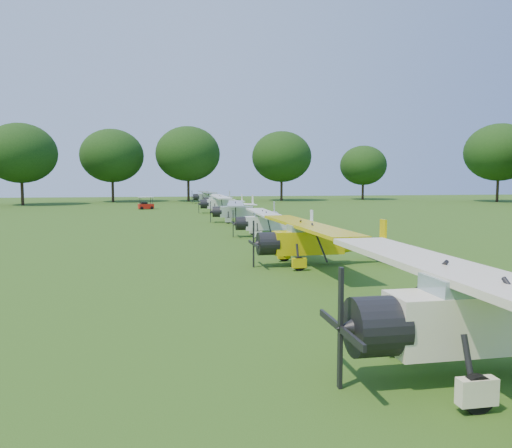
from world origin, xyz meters
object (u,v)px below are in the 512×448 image
at_px(aircraft_2, 319,238).
at_px(aircraft_1, 501,310).
at_px(aircraft_3, 272,221).
at_px(golf_cart, 146,205).
at_px(aircraft_4, 242,210).
at_px(aircraft_6, 222,199).
at_px(aircraft_7, 211,196).
at_px(aircraft_5, 225,202).

bearing_deg(aircraft_2, aircraft_1, -93.17).
height_order(aircraft_3, golf_cart, aircraft_3).
bearing_deg(aircraft_4, aircraft_6, 95.71).
bearing_deg(aircraft_7, aircraft_5, -95.74).
xyz_separation_m(aircraft_2, aircraft_4, (-0.11, 22.49, -0.10)).
height_order(aircraft_2, aircraft_5, aircraft_5).
height_order(aircraft_2, aircraft_3, aircraft_2).
bearing_deg(aircraft_5, aircraft_1, -89.94).
distance_m(aircraft_2, aircraft_3, 11.38).
bearing_deg(aircraft_2, aircraft_7, 88.00).
xyz_separation_m(aircraft_3, aircraft_4, (-0.39, 11.12, 0.05)).
distance_m(aircraft_4, aircraft_6, 24.11).
bearing_deg(aircraft_1, aircraft_4, 89.44).
bearing_deg(aircraft_4, aircraft_7, 97.35).
bearing_deg(aircraft_6, aircraft_2, -90.65).
distance_m(aircraft_1, aircraft_2, 12.98).
bearing_deg(golf_cart, aircraft_3, -88.54).
height_order(aircraft_6, golf_cart, aircraft_6).
relative_size(aircraft_2, aircraft_4, 1.08).
height_order(aircraft_2, aircraft_6, aircraft_2).
xyz_separation_m(aircraft_6, aircraft_7, (-0.58, 11.11, 0.13)).
bearing_deg(aircraft_6, aircraft_3, -90.53).
height_order(aircraft_6, aircraft_7, aircraft_7).
distance_m(aircraft_1, aircraft_5, 48.04).
distance_m(aircraft_3, aircraft_7, 46.33).
distance_m(aircraft_1, aircraft_6, 59.58).
height_order(aircraft_4, golf_cart, aircraft_4).
relative_size(aircraft_1, aircraft_6, 1.27).
xyz_separation_m(aircraft_1, aircraft_2, (0.32, 12.98, -0.13)).
bearing_deg(aircraft_6, aircraft_7, 93.33).
bearing_deg(aircraft_7, aircraft_1, -95.33).
height_order(aircraft_4, aircraft_6, aircraft_4).
height_order(aircraft_3, aircraft_4, aircraft_4).
relative_size(aircraft_5, golf_cart, 5.03).
height_order(aircraft_3, aircraft_5, aircraft_5).
relative_size(aircraft_3, aircraft_6, 1.01).
distance_m(aircraft_4, golf_cart, 23.16).
relative_size(aircraft_1, aircraft_5, 1.10).
xyz_separation_m(aircraft_2, aircraft_3, (0.27, 11.37, -0.15)).
distance_m(aircraft_3, aircraft_4, 11.13).
xyz_separation_m(aircraft_3, aircraft_5, (-0.37, 23.68, 0.15)).
bearing_deg(aircraft_6, aircraft_4, -91.86).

